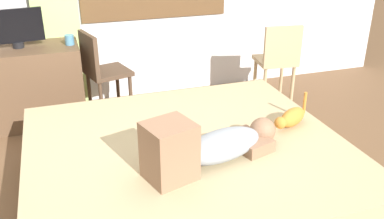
{
  "coord_description": "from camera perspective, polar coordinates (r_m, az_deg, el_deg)",
  "views": [
    {
      "loc": [
        -0.66,
        -2.15,
        1.83
      ],
      "look_at": [
        0.18,
        0.36,
        0.62
      ],
      "focal_mm": 39.61,
      "sensor_mm": 36.0,
      "label": 1
    }
  ],
  "objects": [
    {
      "name": "chair_by_desk",
      "position": [
        4.12,
        -12.19,
        5.39
      ],
      "size": [
        0.47,
        0.47,
        0.86
      ],
      "color": "#4C3828",
      "rests_on": "ground"
    },
    {
      "name": "chair_spare",
      "position": [
        4.42,
        11.49,
        6.78
      ],
      "size": [
        0.43,
        0.43,
        0.86
      ],
      "color": "tan",
      "rests_on": "ground"
    },
    {
      "name": "bed",
      "position": [
        2.9,
        -0.63,
        -8.79
      ],
      "size": [
        2.11,
        1.92,
        0.47
      ],
      "color": "#997A56",
      "rests_on": "ground"
    },
    {
      "name": "ground_plane",
      "position": [
        2.9,
        -1.06,
        -14.52
      ],
      "size": [
        16.0,
        16.0,
        0.0
      ],
      "primitive_type": "plane",
      "color": "brown"
    },
    {
      "name": "tv_monitor",
      "position": [
        4.13,
        -22.7,
        10.11
      ],
      "size": [
        0.48,
        0.1,
        0.35
      ],
      "color": "black",
      "rests_on": "desk"
    },
    {
      "name": "person_lying",
      "position": [
        2.53,
        2.37,
        -4.88
      ],
      "size": [
        0.93,
        0.49,
        0.34
      ],
      "color": "#8C939E",
      "rests_on": "bed"
    },
    {
      "name": "desk",
      "position": [
        4.29,
        -20.61,
        3.12
      ],
      "size": [
        0.9,
        0.56,
        0.74
      ],
      "color": "brown",
      "rests_on": "ground"
    },
    {
      "name": "cat",
      "position": [
        3.06,
        13.21,
        -1.07
      ],
      "size": [
        0.33,
        0.22,
        0.21
      ],
      "color": "#C67A2D",
      "rests_on": "bed"
    },
    {
      "name": "cup",
      "position": [
        4.11,
        -16.17,
        9.0
      ],
      "size": [
        0.08,
        0.08,
        0.09
      ],
      "primitive_type": "cylinder",
      "color": "teal",
      "rests_on": "desk"
    }
  ]
}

